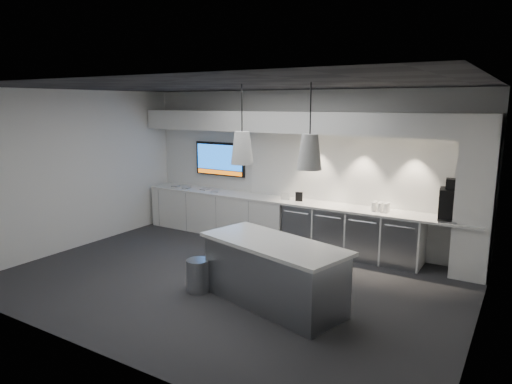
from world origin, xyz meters
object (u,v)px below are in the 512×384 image
Objects in this scene: coffee_machine at (451,203)px; wall_tv at (220,159)px; island at (273,273)px; bin at (198,275)px.

wall_tv is at bearing 169.57° from coffee_machine.
island is 3.42× the size of coffee_machine.
coffee_machine is at bearing 42.40° from bin.
coffee_machine reaches higher than island.
island is 3.23m from coffee_machine.
bin is at bearing -59.82° from wall_tv.
coffee_machine reaches higher than bin.
wall_tv is 2.58× the size of bin.
coffee_machine is (1.84, 2.55, 0.72)m from island.
island is at bearing -43.89° from wall_tv.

